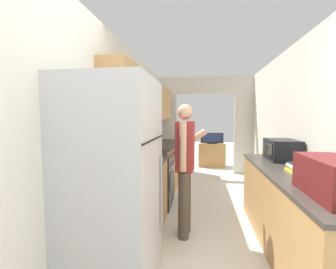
{
  "coord_description": "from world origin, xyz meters",
  "views": [
    {
      "loc": [
        -0.1,
        -1.19,
        1.47
      ],
      "look_at": [
        -0.68,
        2.75,
        1.15
      ],
      "focal_mm": 24.0,
      "sensor_mm": 36.0,
      "label": 1
    }
  ],
  "objects_px": {
    "microwave": "(282,150)",
    "knife": "(159,147)",
    "book_stack": "(301,168)",
    "tv_cabinet": "(212,155)",
    "range_oven": "(154,177)",
    "person": "(185,166)",
    "refrigerator": "(113,184)",
    "television": "(212,138)"
  },
  "relations": [
    {
      "from": "microwave",
      "to": "knife",
      "type": "xyz_separation_m",
      "value": [
        -1.89,
        1.03,
        -0.13
      ]
    },
    {
      "from": "microwave",
      "to": "book_stack",
      "type": "height_order",
      "value": "microwave"
    },
    {
      "from": "tv_cabinet",
      "to": "knife",
      "type": "height_order",
      "value": "knife"
    },
    {
      "from": "range_oven",
      "to": "tv_cabinet",
      "type": "distance_m",
      "value": 3.25
    },
    {
      "from": "microwave",
      "to": "person",
      "type": "bearing_deg",
      "value": -158.15
    },
    {
      "from": "microwave",
      "to": "book_stack",
      "type": "distance_m",
      "value": 0.72
    },
    {
      "from": "refrigerator",
      "to": "person",
      "type": "height_order",
      "value": "refrigerator"
    },
    {
      "from": "person",
      "to": "television",
      "type": "height_order",
      "value": "person"
    },
    {
      "from": "person",
      "to": "microwave",
      "type": "bearing_deg",
      "value": -63.29
    },
    {
      "from": "refrigerator",
      "to": "knife",
      "type": "height_order",
      "value": "refrigerator"
    },
    {
      "from": "range_oven",
      "to": "book_stack",
      "type": "bearing_deg",
      "value": -32.03
    },
    {
      "from": "microwave",
      "to": "knife",
      "type": "distance_m",
      "value": 2.16
    },
    {
      "from": "refrigerator",
      "to": "tv_cabinet",
      "type": "distance_m",
      "value": 5.05
    },
    {
      "from": "refrigerator",
      "to": "person",
      "type": "bearing_deg",
      "value": 58.96
    },
    {
      "from": "refrigerator",
      "to": "range_oven",
      "type": "relative_size",
      "value": 1.75
    },
    {
      "from": "refrigerator",
      "to": "television",
      "type": "relative_size",
      "value": 2.74
    },
    {
      "from": "microwave",
      "to": "tv_cabinet",
      "type": "bearing_deg",
      "value": 102.4
    },
    {
      "from": "tv_cabinet",
      "to": "knife",
      "type": "distance_m",
      "value": 2.76
    },
    {
      "from": "range_oven",
      "to": "person",
      "type": "height_order",
      "value": "person"
    },
    {
      "from": "refrigerator",
      "to": "tv_cabinet",
      "type": "bearing_deg",
      "value": 77.85
    },
    {
      "from": "range_oven",
      "to": "knife",
      "type": "relative_size",
      "value": 3.33
    },
    {
      "from": "range_oven",
      "to": "microwave",
      "type": "bearing_deg",
      "value": -12.81
    },
    {
      "from": "range_oven",
      "to": "refrigerator",
      "type": "bearing_deg",
      "value": -88.58
    },
    {
      "from": "refrigerator",
      "to": "tv_cabinet",
      "type": "relative_size",
      "value": 2.32
    },
    {
      "from": "refrigerator",
      "to": "tv_cabinet",
      "type": "height_order",
      "value": "refrigerator"
    },
    {
      "from": "range_oven",
      "to": "television",
      "type": "relative_size",
      "value": 1.57
    },
    {
      "from": "person",
      "to": "television",
      "type": "bearing_deg",
      "value": -2.48
    },
    {
      "from": "refrigerator",
      "to": "knife",
      "type": "xyz_separation_m",
      "value": [
        -0.07,
        2.45,
        -0.0
      ]
    },
    {
      "from": "microwave",
      "to": "knife",
      "type": "height_order",
      "value": "microwave"
    },
    {
      "from": "person",
      "to": "microwave",
      "type": "height_order",
      "value": "person"
    },
    {
      "from": "book_stack",
      "to": "knife",
      "type": "bearing_deg",
      "value": 136.67
    },
    {
      "from": "knife",
      "to": "book_stack",
      "type": "bearing_deg",
      "value": 0.74
    },
    {
      "from": "refrigerator",
      "to": "microwave",
      "type": "distance_m",
      "value": 2.31
    },
    {
      "from": "book_stack",
      "to": "range_oven",
      "type": "bearing_deg",
      "value": 147.97
    },
    {
      "from": "book_stack",
      "to": "tv_cabinet",
      "type": "relative_size",
      "value": 0.42
    },
    {
      "from": "television",
      "to": "person",
      "type": "bearing_deg",
      "value": -97.34
    },
    {
      "from": "range_oven",
      "to": "television",
      "type": "bearing_deg",
      "value": 69.94
    },
    {
      "from": "knife",
      "to": "person",
      "type": "bearing_deg",
      "value": -24.09
    },
    {
      "from": "refrigerator",
      "to": "range_oven",
      "type": "xyz_separation_m",
      "value": [
        -0.05,
        1.84,
        -0.45
      ]
    },
    {
      "from": "refrigerator",
      "to": "television",
      "type": "xyz_separation_m",
      "value": [
        1.06,
        4.86,
        -0.06
      ]
    },
    {
      "from": "refrigerator",
      "to": "microwave",
      "type": "height_order",
      "value": "refrigerator"
    },
    {
      "from": "tv_cabinet",
      "to": "refrigerator",
      "type": "bearing_deg",
      "value": -102.15
    }
  ]
}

